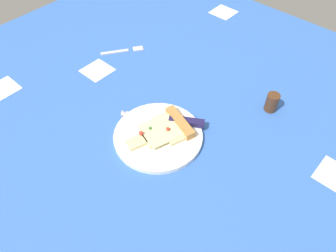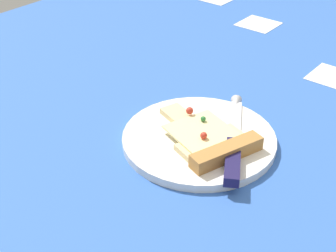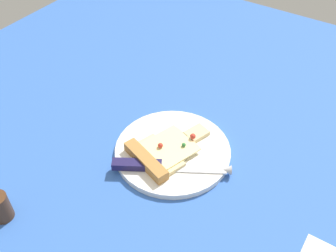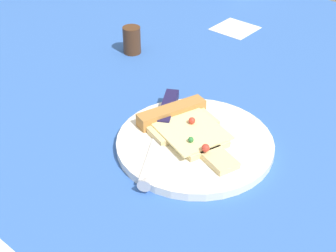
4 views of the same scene
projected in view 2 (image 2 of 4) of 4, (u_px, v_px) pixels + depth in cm
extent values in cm
cube|color=#3360B7|center=(241.00, 143.00, 79.38)|extent=(158.88, 158.88, 3.00)
cube|color=white|center=(258.00, 25.00, 119.53)|extent=(9.00, 9.00, 0.20)
cube|color=white|center=(334.00, 78.00, 95.83)|extent=(9.00, 9.00, 0.20)
cylinder|color=white|center=(199.00, 139.00, 76.63)|extent=(24.57, 24.57, 1.35)
cube|color=beige|center=(214.00, 145.00, 73.16)|extent=(12.34, 9.18, 1.00)
cube|color=beige|center=(194.00, 129.00, 77.04)|extent=(8.61, 7.60, 1.00)
cube|color=beige|center=(177.00, 115.00, 80.56)|extent=(5.07, 6.07, 1.00)
cube|color=#F2E099|center=(203.00, 133.00, 74.92)|extent=(11.90, 12.41, 0.30)
cube|color=#B27A3D|center=(227.00, 152.00, 70.72)|extent=(12.20, 6.28, 2.20)
sphere|color=red|center=(204.00, 135.00, 73.03)|extent=(1.09, 1.09, 1.09)
sphere|color=red|center=(190.00, 111.00, 78.91)|extent=(1.22, 1.22, 1.22)
sphere|color=#2D7A38|center=(203.00, 119.00, 77.16)|extent=(0.87, 0.87, 0.87)
cube|color=silver|center=(235.00, 121.00, 79.61)|extent=(11.35, 7.83, 0.30)
cone|color=silver|center=(236.00, 103.00, 84.56)|extent=(2.74, 2.74, 2.00)
cube|color=#1E1947|center=(233.00, 161.00, 69.36)|extent=(9.73, 6.98, 1.60)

